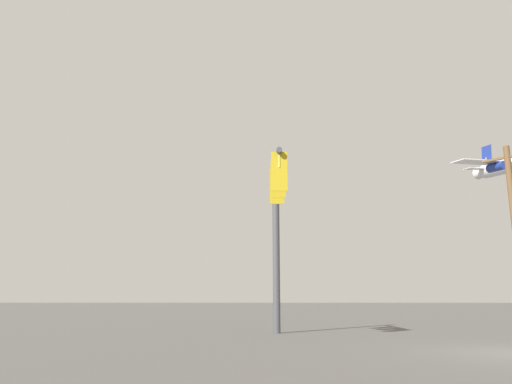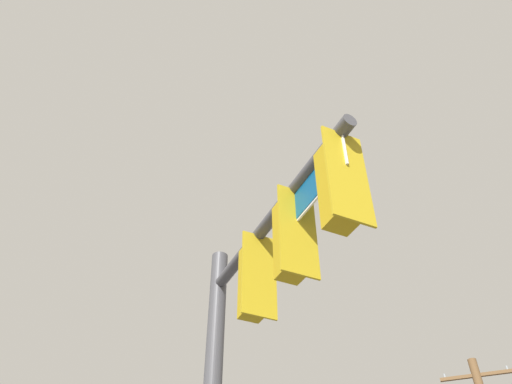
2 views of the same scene
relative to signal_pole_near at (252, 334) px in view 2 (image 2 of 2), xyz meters
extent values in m
cylinder|color=#47474C|center=(0.64, 0.01, 1.46)|extent=(4.02, 0.26, 0.18)
cube|color=gold|center=(0.22, 0.00, 0.79)|extent=(0.04, 0.52, 1.30)
cube|color=#B79314|center=(0.03, 0.00, 0.79)|extent=(0.37, 0.33, 1.10)
cylinder|color=#B79314|center=(0.03, 0.00, 1.40)|extent=(0.04, 0.04, 0.12)
cylinder|color=red|center=(-0.17, 0.00, 1.12)|extent=(0.03, 0.22, 0.22)
cylinder|color=#392D05|center=(-0.17, 0.00, 0.79)|extent=(0.03, 0.22, 0.22)
cylinder|color=black|center=(-0.17, 0.00, 0.46)|extent=(0.03, 0.22, 0.22)
cube|color=gold|center=(1.33, 0.02, 0.79)|extent=(0.04, 0.52, 1.30)
cube|color=#B79314|center=(1.14, 0.02, 0.79)|extent=(0.37, 0.33, 1.10)
cylinder|color=#B79314|center=(1.14, 0.02, 1.40)|extent=(0.04, 0.04, 0.12)
cylinder|color=red|center=(0.94, 0.02, 1.12)|extent=(0.03, 0.22, 0.22)
cylinder|color=#392D05|center=(0.94, 0.02, 0.79)|extent=(0.03, 0.22, 0.22)
cylinder|color=black|center=(0.94, 0.02, 0.46)|extent=(0.03, 0.22, 0.22)
cube|color=gold|center=(2.43, 0.04, 0.79)|extent=(0.04, 0.52, 1.30)
cube|color=#B79314|center=(2.25, 0.04, 0.79)|extent=(0.37, 0.33, 1.10)
cylinder|color=#B79314|center=(2.25, 0.04, 1.40)|extent=(0.04, 0.04, 0.12)
cylinder|color=red|center=(2.05, 0.04, 1.12)|extent=(0.03, 0.22, 0.22)
cylinder|color=#392D05|center=(2.05, 0.04, 0.79)|extent=(0.03, 0.22, 0.22)
cylinder|color=black|center=(2.05, 0.04, 0.46)|extent=(0.03, 0.22, 0.22)
cube|color=#0A4C7F|center=(1.64, 0.03, 1.15)|extent=(1.61, 0.07, 0.42)
cube|color=white|center=(1.64, 0.03, 1.15)|extent=(1.67, 0.05, 0.48)
cube|color=brown|center=(-7.60, 12.29, 4.09)|extent=(1.88, 1.90, 0.12)
cylinder|color=gray|center=(-8.37, 11.52, 4.21)|extent=(0.08, 0.08, 0.16)
cylinder|color=gray|center=(-6.84, 13.06, 4.21)|extent=(0.08, 0.08, 0.16)
camera|label=1|loc=(18.03, -0.29, -3.27)|focal=35.00mm
camera|label=2|loc=(5.60, -2.45, -2.92)|focal=35.00mm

